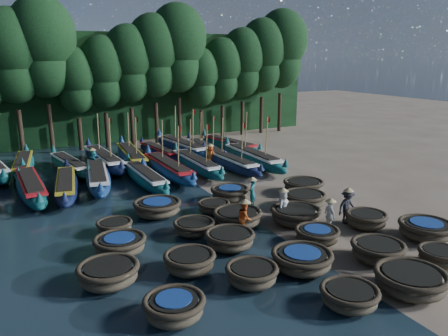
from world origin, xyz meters
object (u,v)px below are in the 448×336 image
long_boat_7 (229,162)px  long_boat_17 (230,145)px  coracle_14 (366,219)px  coracle_2 (349,296)px  coracle_22 (214,207)px  fisherman_3 (347,206)px  fisherman_4 (330,215)px  coracle_7 (302,260)px  coracle_20 (115,227)px  fisherman_1 (252,190)px  fisherman_6 (210,155)px  long_boat_3 (98,177)px  coracle_15 (120,245)px  coracle_16 (194,227)px  coracle_8 (378,251)px  coracle_9 (426,229)px  coracle_23 (230,193)px  long_boat_14 (159,152)px  coracle_19 (304,199)px  long_boat_13 (131,156)px  long_boat_4 (145,177)px  coracle_3 (410,281)px  coracle_13 (317,235)px  coracle_4 (440,256)px  coracle_11 (190,262)px  long_boat_1 (31,187)px  fisherman_5 (93,161)px  coracle_18 (295,215)px  long_boat_6 (196,164)px  long_boat_8 (253,158)px  long_boat_10 (23,165)px  fisherman_0 (283,204)px  long_boat_16 (205,150)px  long_boat_11 (70,165)px  long_boat_15 (182,147)px  long_boat_5 (168,168)px  coracle_6 (252,274)px  long_boat_12 (103,160)px  coracle_12 (230,239)px  coracle_10 (108,274)px

long_boat_7 → long_boat_17: (2.99, 5.44, -0.02)m
coracle_14 → coracle_2: bearing=-139.4°
coracle_22 → fisherman_3: 6.69m
fisherman_4 → coracle_7: bearing=138.3°
coracle_14 → coracle_20: (-10.76, 4.87, -0.08)m
coracle_14 → fisherman_1: bearing=121.2°
fisherman_6 → long_boat_3: bearing=-118.5°
coracle_15 → coracle_16: (3.54, 0.47, -0.07)m
coracle_8 → coracle_9: coracle_9 is taller
coracle_23 → long_boat_14: size_ratio=0.37×
coracle_8 → fisherman_6: fisherman_6 is taller
coracle_19 → long_boat_13: long_boat_13 is taller
coracle_2 → coracle_14: bearing=40.6°
coracle_20 → long_boat_4: size_ratio=0.23×
coracle_3 → coracle_13: (-0.20, 4.72, -0.07)m
coracle_8 → coracle_14: 3.48m
coracle_4 → coracle_11: bearing=155.7°
long_boat_1 → coracle_9: bearing=-46.2°
fisherman_1 → fisherman_5: bearing=-102.3°
coracle_18 → fisherman_5: bearing=116.1°
coracle_16 → long_boat_6: 11.08m
long_boat_8 → long_boat_14: 7.74m
coracle_7 → coracle_23: size_ratio=1.01×
coracle_22 → long_boat_10: 15.82m
fisherman_0 → fisherman_6: (1.67, 11.55, -0.01)m
long_boat_4 → fisherman_3: fisherman_3 is taller
long_boat_10 → fisherman_6: (12.36, -4.55, 0.33)m
long_boat_3 → long_boat_14: size_ratio=1.17×
coracle_22 → long_boat_16: 13.16m
coracle_18 → long_boat_11: bearing=118.3°
coracle_4 → long_boat_15: (-1.39, 22.89, 0.23)m
coracle_16 → coracle_11: bearing=-116.6°
coracle_16 → long_boat_17: size_ratio=0.27×
long_boat_5 → fisherman_6: (3.80, 1.30, 0.28)m
coracle_6 → coracle_22: (2.08, 7.19, -0.07)m
long_boat_12 → coracle_18: bearing=-72.5°
long_boat_1 → fisherman_6: size_ratio=4.73×
coracle_19 → long_boat_7: bearing=88.6°
fisherman_1 → long_boat_16: bearing=-146.3°
long_boat_5 → fisherman_6: 4.03m
coracle_19 → long_boat_4: (-6.30, 7.97, 0.06)m
coracle_19 → fisherman_1: size_ratio=1.52×
long_boat_1 → long_boat_5: long_boat_5 is taller
coracle_6 → coracle_13: (4.37, 1.71, -0.02)m
long_boat_1 → long_boat_3: 3.94m
coracle_15 → coracle_16: bearing=7.6°
coracle_2 → long_boat_7: size_ratio=0.24×
coracle_12 → long_boat_11: long_boat_11 is taller
coracle_13 → coracle_20: bearing=145.6°
coracle_10 → long_boat_3: size_ratio=0.29×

